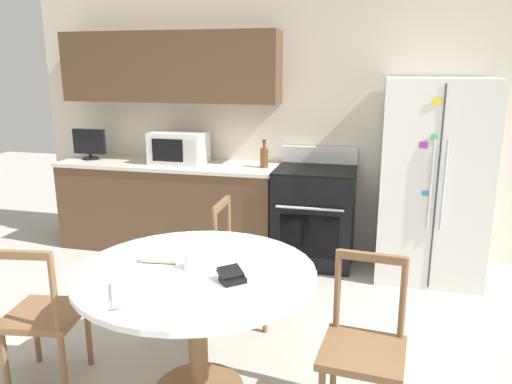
{
  "coord_description": "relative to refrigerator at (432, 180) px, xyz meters",
  "views": [
    {
      "loc": [
        0.96,
        -2.31,
        1.85
      ],
      "look_at": [
        0.11,
        1.15,
        0.95
      ],
      "focal_mm": 35.0,
      "sensor_mm": 36.0,
      "label": 1
    }
  ],
  "objects": [
    {
      "name": "countertop_tv",
      "position": [
        -3.4,
        0.08,
        0.19
      ],
      "size": [
        0.35,
        0.16,
        0.32
      ],
      "color": "black",
      "rests_on": "kitchen_counter"
    },
    {
      "name": "dining_table",
      "position": [
        -1.41,
        -2.12,
        -0.24
      ],
      "size": [
        1.33,
        1.33,
        0.77
      ],
      "color": "white",
      "rests_on": "ground_plane"
    },
    {
      "name": "mail_stack",
      "position": [
        -1.59,
        -2.48,
        -0.1
      ],
      "size": [
        0.34,
        0.37,
        0.02
      ],
      "color": "white",
      "rests_on": "dining_table"
    },
    {
      "name": "counter_bottle",
      "position": [
        -1.53,
        0.09,
        0.12
      ],
      "size": [
        0.08,
        0.08,
        0.27
      ],
      "color": "brown",
      "rests_on": "kitchen_counter"
    },
    {
      "name": "candle_glass",
      "position": [
        -1.44,
        -2.11,
        -0.07
      ],
      "size": [
        0.08,
        0.08,
        0.09
      ],
      "color": "silver",
      "rests_on": "dining_table"
    },
    {
      "name": "folded_napkin",
      "position": [
        -1.65,
        -2.08,
        -0.08
      ],
      "size": [
        0.2,
        0.07,
        0.05
      ],
      "color": "beige",
      "rests_on": "dining_table"
    },
    {
      "name": "dining_chair_left",
      "position": [
        -2.32,
        -2.25,
        -0.44
      ],
      "size": [
        0.48,
        0.48,
        0.9
      ],
      "rotation": [
        0.0,
        0.0,
        6.44
      ],
      "color": "brown",
      "rests_on": "ground_plane"
    },
    {
      "name": "microwave",
      "position": [
        -2.41,
        0.1,
        0.18
      ],
      "size": [
        0.55,
        0.35,
        0.31
      ],
      "color": "white",
      "rests_on": "kitchen_counter"
    },
    {
      "name": "kitchen_counter",
      "position": [
        -2.53,
        0.09,
        -0.43
      ],
      "size": [
        2.24,
        0.64,
        0.9
      ],
      "color": "brown",
      "rests_on": "ground_plane"
    },
    {
      "name": "refrigerator",
      "position": [
        0.0,
        0.0,
        0.0
      ],
      "size": [
        0.89,
        0.78,
        1.76
      ],
      "color": "white",
      "rests_on": "ground_plane"
    },
    {
      "name": "oven_range",
      "position": [
        -1.03,
        0.06,
        -0.41
      ],
      "size": [
        0.74,
        0.68,
        1.08
      ],
      "color": "black",
      "rests_on": "ground_plane"
    },
    {
      "name": "wallet",
      "position": [
        -1.18,
        -2.22,
        -0.08
      ],
      "size": [
        0.17,
        0.17,
        0.07
      ],
      "color": "black",
      "rests_on": "dining_table"
    },
    {
      "name": "dining_chair_right",
      "position": [
        -0.49,
        -2.15,
        -0.44
      ],
      "size": [
        0.46,
        0.46,
        0.9
      ],
      "rotation": [
        0.0,
        0.0,
        3.05
      ],
      "color": "brown",
      "rests_on": "ground_plane"
    },
    {
      "name": "back_wall",
      "position": [
        -1.74,
        0.39,
        0.57
      ],
      "size": [
        5.2,
        0.44,
        2.6
      ],
      "color": "silver",
      "rests_on": "ground_plane"
    },
    {
      "name": "dining_chair_far",
      "position": [
        -1.4,
        -1.2,
        -0.44
      ],
      "size": [
        0.43,
        0.43,
        0.9
      ],
      "rotation": [
        0.0,
        0.0,
        4.73
      ],
      "color": "brown",
      "rests_on": "ground_plane"
    }
  ]
}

